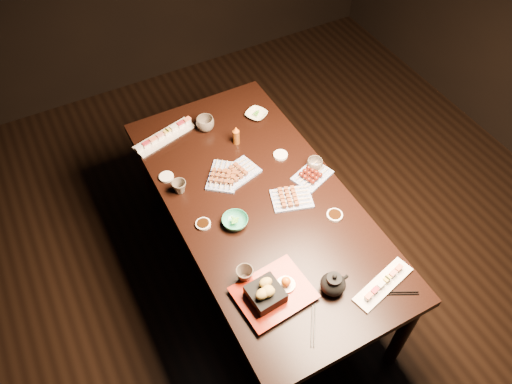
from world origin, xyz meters
TOP-DOWN VIEW (x-y plane):
  - ground at (0.00, 0.00)m, footprint 5.00×5.00m
  - dining_table at (-0.25, 0.27)m, footprint 0.97×1.83m
  - sushi_platter_near at (0.01, -0.44)m, footprint 0.35×0.17m
  - sushi_platter_far at (-0.53, 0.95)m, footprint 0.39×0.20m
  - yakitori_plate_center at (-0.27, 0.49)m, footprint 0.25×0.21m
  - yakitori_plate_right at (-0.10, 0.20)m, footprint 0.25×0.21m
  - yakitori_plate_left at (-0.35, 0.51)m, footprint 0.26×0.27m
  - tsukune_plate at (0.08, 0.29)m, footprint 0.24×0.21m
  - edamame_bowl_green at (-0.44, 0.20)m, footprint 0.14×0.14m
  - edamame_bowl_cream at (0.04, 0.86)m, footprint 0.17×0.17m
  - tempura_tray at (-0.46, -0.24)m, footprint 0.36×0.30m
  - teacup_near_left at (-0.54, -0.11)m, footprint 0.11×0.11m
  - teacup_mid_right at (0.12, 0.33)m, footprint 0.11×0.11m
  - teacup_far_left at (-0.60, 0.53)m, footprint 0.09×0.09m
  - teacup_far_right at (-0.28, 0.91)m, footprint 0.13×0.13m
  - teapot at (-0.21, -0.34)m, footprint 0.14×0.14m
  - condiment_bottle at (-0.17, 0.72)m, footprint 0.05×0.05m
  - sauce_dish_west at (-0.58, 0.27)m, footprint 0.09×0.09m
  - sauce_dish_east at (0.00, 0.50)m, footprint 0.09×0.09m
  - sauce_dish_se at (0.04, 0.00)m, footprint 0.10×0.10m
  - sauce_dish_nw at (-0.63, 0.65)m, footprint 0.10×0.10m
  - chopsticks_near at (-0.38, -0.45)m, footprint 0.14×0.19m
  - chopsticks_se at (0.04, -0.50)m, footprint 0.19×0.11m

SIDE VIEW (x-z plane):
  - ground at x=0.00m, z-range 0.00..0.00m
  - dining_table at x=-0.25m, z-range 0.00..0.75m
  - chopsticks_se at x=0.04m, z-range 0.75..0.76m
  - chopsticks_near at x=-0.38m, z-range 0.75..0.76m
  - sauce_dish_west at x=-0.58m, z-range 0.75..0.76m
  - sauce_dish_nw at x=-0.63m, z-range 0.75..0.76m
  - sauce_dish_east at x=0.00m, z-range 0.75..0.76m
  - sauce_dish_se at x=0.04m, z-range 0.75..0.76m
  - edamame_bowl_cream at x=0.04m, z-range 0.75..0.78m
  - sushi_platter_near at x=0.01m, z-range 0.75..0.79m
  - edamame_bowl_green at x=-0.44m, z-range 0.75..0.79m
  - sushi_platter_far at x=-0.53m, z-range 0.75..0.80m
  - tsukune_plate at x=0.08m, z-range 0.75..0.80m
  - yakitori_plate_right at x=-0.10m, z-range 0.75..0.80m
  - yakitori_plate_center at x=-0.27m, z-range 0.75..0.80m
  - yakitori_plate_left at x=-0.35m, z-range 0.75..0.81m
  - teacup_mid_right at x=0.12m, z-range 0.75..0.82m
  - teacup_far_left at x=-0.60m, z-range 0.75..0.82m
  - teacup_near_left at x=-0.54m, z-range 0.75..0.83m
  - teacup_far_right at x=-0.28m, z-range 0.75..0.83m
  - teapot at x=-0.21m, z-range 0.75..0.87m
  - tempura_tray at x=-0.46m, z-range 0.75..0.87m
  - condiment_bottle at x=-0.17m, z-range 0.75..0.87m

